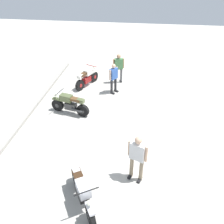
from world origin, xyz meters
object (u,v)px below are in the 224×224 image
person_in_green_shirt (119,67)px  person_in_white_shirt (137,155)px  motorcycle_silver_cruiser (82,191)px  person_in_blue_shirt (114,77)px  motorcycle_olive_vintage (70,104)px  motorcycle_cream_vintage (87,78)px

person_in_green_shirt → person_in_white_shirt: person_in_white_shirt is taller
motorcycle_silver_cruiser → person_in_white_shirt: person_in_white_shirt is taller
motorcycle_silver_cruiser → person_in_blue_shirt: size_ratio=1.13×
motorcycle_olive_vintage → person_in_white_shirt: (-3.55, -3.28, 0.52)m
motorcycle_olive_vintage → motorcycle_cream_vintage: bearing=-78.6°
person_in_blue_shirt → motorcycle_silver_cruiser: bearing=-57.6°
motorcycle_olive_vintage → person_in_blue_shirt: bearing=-112.6°
person_in_white_shirt → motorcycle_olive_vintage: bearing=-115.2°
person_in_green_shirt → motorcycle_olive_vintage: bearing=132.4°
motorcycle_silver_cruiser → motorcycle_cream_vintage: motorcycle_silver_cruiser is taller
motorcycle_cream_vintage → person_in_green_shirt: person_in_green_shirt is taller
motorcycle_olive_vintage → person_in_blue_shirt: (2.35, -1.74, 0.44)m
motorcycle_olive_vintage → person_in_green_shirt: bearing=-103.3°
motorcycle_silver_cruiser → motorcycle_cream_vintage: 7.87m
person_in_green_shirt → person_in_blue_shirt: bearing=154.4°
motorcycle_cream_vintage → person_in_blue_shirt: (-0.60, -1.62, 0.44)m
person_in_blue_shirt → person_in_white_shirt: 6.10m
motorcycle_silver_cruiser → motorcycle_cream_vintage: bearing=160.9°
motorcycle_olive_vintage → person_in_white_shirt: size_ratio=1.11×
motorcycle_olive_vintage → motorcycle_silver_cruiser: 5.06m
motorcycle_silver_cruiser → person_in_green_shirt: 8.37m
person_in_green_shirt → motorcycle_cream_vintage: bearing=90.6°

